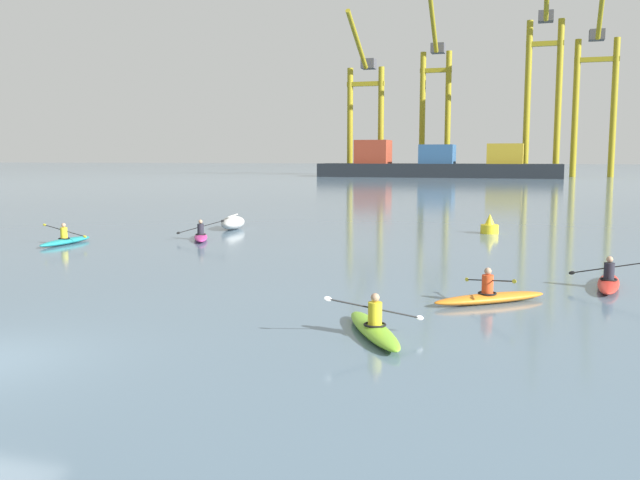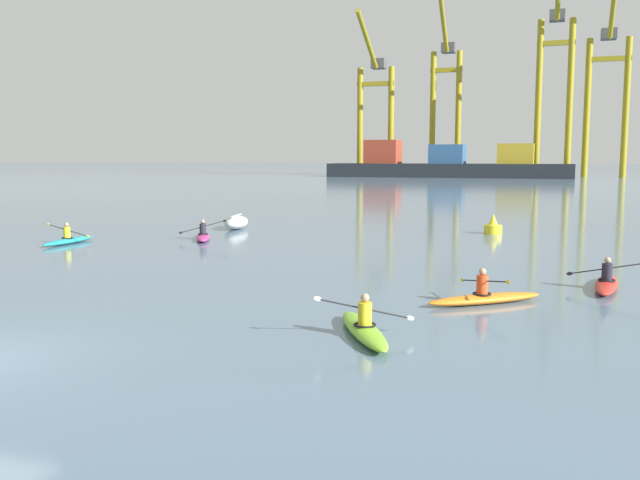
{
  "view_description": "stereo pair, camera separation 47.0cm",
  "coord_description": "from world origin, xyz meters",
  "px_view_note": "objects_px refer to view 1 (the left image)",
  "views": [
    {
      "loc": [
        10.04,
        -9.88,
        3.83
      ],
      "look_at": [
        2.0,
        15.5,
        0.6
      ],
      "focal_mm": 38.38,
      "sensor_mm": 36.0,
      "label": 1
    },
    {
      "loc": [
        10.49,
        -9.73,
        3.83
      ],
      "look_at": [
        2.0,
        15.5,
        0.6
      ],
      "focal_mm": 38.38,
      "sensor_mm": 36.0,
      "label": 2
    }
  ],
  "objects_px": {
    "capsized_dinghy": "(233,223)",
    "kayak_red": "(609,282)",
    "kayak_lime": "(374,328)",
    "channel_buoy": "(490,226)",
    "kayak_teal": "(66,240)",
    "kayak_orange": "(490,297)",
    "gantry_crane_east": "(596,83)",
    "gantry_crane_east_mid": "(544,74)",
    "container_barge": "(436,165)",
    "gantry_crane_west_mid": "(435,92)",
    "kayak_magenta": "(201,236)",
    "gantry_crane_west": "(365,100)"
  },
  "relations": [
    {
      "from": "capsized_dinghy",
      "to": "kayak_red",
      "type": "distance_m",
      "value": 21.18
    },
    {
      "from": "kayak_red",
      "to": "kayak_lime",
      "type": "relative_size",
      "value": 1.05
    },
    {
      "from": "channel_buoy",
      "to": "kayak_teal",
      "type": "height_order",
      "value": "channel_buoy"
    },
    {
      "from": "kayak_orange",
      "to": "gantry_crane_east",
      "type": "bearing_deg",
      "value": 84.89
    },
    {
      "from": "gantry_crane_east_mid",
      "to": "gantry_crane_east",
      "type": "relative_size",
      "value": 0.99
    },
    {
      "from": "container_barge",
      "to": "gantry_crane_west_mid",
      "type": "xyz_separation_m",
      "value": [
        -2.2,
        12.89,
        14.95
      ]
    },
    {
      "from": "container_barge",
      "to": "gantry_crane_west_mid",
      "type": "relative_size",
      "value": 1.28
    },
    {
      "from": "container_barge",
      "to": "capsized_dinghy",
      "type": "bearing_deg",
      "value": -88.14
    },
    {
      "from": "kayak_red",
      "to": "kayak_teal",
      "type": "bearing_deg",
      "value": 170.39
    },
    {
      "from": "gantry_crane_east_mid",
      "to": "gantry_crane_east",
      "type": "bearing_deg",
      "value": 25.74
    },
    {
      "from": "gantry_crane_west_mid",
      "to": "channel_buoy",
      "type": "height_order",
      "value": "gantry_crane_west_mid"
    },
    {
      "from": "gantry_crane_west_mid",
      "to": "kayak_red",
      "type": "distance_m",
      "value": 127.29
    },
    {
      "from": "gantry_crane_west_mid",
      "to": "gantry_crane_east_mid",
      "type": "bearing_deg",
      "value": -18.83
    },
    {
      "from": "gantry_crane_east",
      "to": "channel_buoy",
      "type": "bearing_deg",
      "value": -96.51
    },
    {
      "from": "gantry_crane_east_mid",
      "to": "kayak_teal",
      "type": "xyz_separation_m",
      "value": [
        -20.32,
        -113.03,
        -19.18
      ]
    },
    {
      "from": "kayak_teal",
      "to": "kayak_magenta",
      "type": "bearing_deg",
      "value": 33.58
    },
    {
      "from": "kayak_lime",
      "to": "gantry_crane_west",
      "type": "bearing_deg",
      "value": 103.98
    },
    {
      "from": "gantry_crane_east_mid",
      "to": "capsized_dinghy",
      "type": "xyz_separation_m",
      "value": [
        -15.96,
        -104.92,
        -19.0
      ]
    },
    {
      "from": "container_barge",
      "to": "channel_buoy",
      "type": "distance_m",
      "value": 98.72
    },
    {
      "from": "gantry_crane_east_mid",
      "to": "kayak_red",
      "type": "distance_m",
      "value": 118.31
    },
    {
      "from": "gantry_crane_east",
      "to": "kayak_teal",
      "type": "xyz_separation_m",
      "value": [
        -29.87,
        -117.63,
        -17.7
      ]
    },
    {
      "from": "gantry_crane_west_mid",
      "to": "channel_buoy",
      "type": "relative_size",
      "value": 35.93
    },
    {
      "from": "channel_buoy",
      "to": "kayak_red",
      "type": "distance_m",
      "value": 14.48
    },
    {
      "from": "gantry_crane_west_mid",
      "to": "kayak_orange",
      "type": "height_order",
      "value": "gantry_crane_west_mid"
    },
    {
      "from": "kayak_red",
      "to": "kayak_magenta",
      "type": "relative_size",
      "value": 1.04
    },
    {
      "from": "gantry_crane_west",
      "to": "kayak_teal",
      "type": "height_order",
      "value": "gantry_crane_west"
    },
    {
      "from": "channel_buoy",
      "to": "gantry_crane_west",
      "type": "bearing_deg",
      "value": 107.24
    },
    {
      "from": "gantry_crane_east_mid",
      "to": "container_barge",
      "type": "bearing_deg",
      "value": -163.73
    },
    {
      "from": "gantry_crane_west_mid",
      "to": "gantry_crane_east",
      "type": "relative_size",
      "value": 0.96
    },
    {
      "from": "container_barge",
      "to": "kayak_red",
      "type": "height_order",
      "value": "container_barge"
    },
    {
      "from": "kayak_orange",
      "to": "kayak_teal",
      "type": "distance_m",
      "value": 19.98
    },
    {
      "from": "kayak_orange",
      "to": "gantry_crane_west",
      "type": "bearing_deg",
      "value": 105.41
    },
    {
      "from": "kayak_magenta",
      "to": "kayak_lime",
      "type": "xyz_separation_m",
      "value": [
        11.62,
        -14.42,
        -0.0
      ]
    },
    {
      "from": "gantry_crane_west_mid",
      "to": "gantry_crane_east_mid",
      "type": "xyz_separation_m",
      "value": [
        21.38,
        -7.29,
        2.08
      ]
    },
    {
      "from": "kayak_teal",
      "to": "gantry_crane_east_mid",
      "type": "bearing_deg",
      "value": 79.81
    },
    {
      "from": "kayak_orange",
      "to": "kayak_red",
      "type": "distance_m",
      "value": 4.55
    },
    {
      "from": "container_barge",
      "to": "capsized_dinghy",
      "type": "distance_m",
      "value": 99.39
    },
    {
      "from": "gantry_crane_west_mid",
      "to": "gantry_crane_east_mid",
      "type": "relative_size",
      "value": 0.97
    },
    {
      "from": "gantry_crane_east_mid",
      "to": "kayak_orange",
      "type": "height_order",
      "value": "gantry_crane_east_mid"
    },
    {
      "from": "container_barge",
      "to": "kayak_red",
      "type": "xyz_separation_m",
      "value": [
        20.79,
        -111.14,
        -2.15
      ]
    },
    {
      "from": "container_barge",
      "to": "kayak_red",
      "type": "bearing_deg",
      "value": -79.41
    },
    {
      "from": "kayak_orange",
      "to": "kayak_magenta",
      "type": "bearing_deg",
      "value": 143.43
    },
    {
      "from": "container_barge",
      "to": "capsized_dinghy",
      "type": "relative_size",
      "value": 16.68
    },
    {
      "from": "capsized_dinghy",
      "to": "channel_buoy",
      "type": "distance_m",
      "value": 13.4
    },
    {
      "from": "kayak_red",
      "to": "kayak_orange",
      "type": "bearing_deg",
      "value": -134.66
    },
    {
      "from": "kayak_magenta",
      "to": "kayak_teal",
      "type": "relative_size",
      "value": 0.97
    },
    {
      "from": "kayak_red",
      "to": "kayak_magenta",
      "type": "height_order",
      "value": "same"
    },
    {
      "from": "gantry_crane_west",
      "to": "kayak_red",
      "type": "xyz_separation_m",
      "value": [
        36.36,
        -117.1,
        -15.34
      ]
    },
    {
      "from": "kayak_orange",
      "to": "kayak_teal",
      "type": "xyz_separation_m",
      "value": [
        -18.73,
        6.95,
        -0.0
      ]
    },
    {
      "from": "kayak_red",
      "to": "kayak_lime",
      "type": "distance_m",
      "value": 9.16
    }
  ]
}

